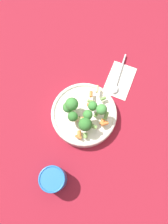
% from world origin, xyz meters
% --- Properties ---
extents(ground_plane, '(3.00, 3.00, 0.00)m').
position_xyz_m(ground_plane, '(0.00, 0.00, 0.00)').
color(ground_plane, maroon).
extents(bowl, '(0.25, 0.25, 0.04)m').
position_xyz_m(bowl, '(0.00, 0.00, 0.02)').
color(bowl, silver).
rests_on(bowl, ground_plane).
extents(pasta_salad, '(0.17, 0.21, 0.08)m').
position_xyz_m(pasta_salad, '(0.00, -0.01, 0.09)').
color(pasta_salad, '#8CB766').
rests_on(pasta_salad, bowl).
extents(cup, '(0.09, 0.09, 0.09)m').
position_xyz_m(cup, '(-0.01, -0.25, 0.05)').
color(cup, '#2366B2').
rests_on(cup, ground_plane).
extents(napkin, '(0.10, 0.15, 0.01)m').
position_xyz_m(napkin, '(0.08, 0.19, 0.00)').
color(napkin, white).
rests_on(napkin, ground_plane).
extents(spoon, '(0.03, 0.18, 0.01)m').
position_xyz_m(spoon, '(0.07, 0.18, 0.01)').
color(spoon, silver).
rests_on(spoon, napkin).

